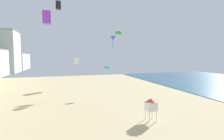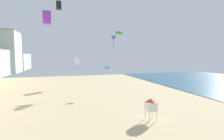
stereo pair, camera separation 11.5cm
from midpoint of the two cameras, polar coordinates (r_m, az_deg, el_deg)
boardwalk_hotel_distant at (r=88.52m, az=-34.41°, el=5.28°), size 13.21×13.08×19.06m
boardwalk_hotel_furthest at (r=106.74m, az=-31.29°, el=2.57°), size 13.31×21.31×9.40m
lifeguard_stand at (r=19.28m, az=13.38°, el=-11.81°), size 1.10×1.10×2.55m
kite_white_box at (r=41.06m, az=-12.49°, el=3.10°), size 0.99×0.99×1.55m
kite_black_box at (r=36.05m, az=-18.48°, el=20.82°), size 0.97×0.97×1.52m
kite_purple_box at (r=25.91m, az=-22.07°, el=16.75°), size 1.12×1.12×1.75m
kite_cyan_parafoil at (r=31.93m, az=-1.98°, el=0.82°), size 1.36×0.38×0.53m
kite_blue_delta at (r=39.31m, az=0.27°, el=11.11°), size 1.24×1.24×2.83m
kite_green_parafoil at (r=42.89m, az=2.24°, el=12.98°), size 2.14×0.59×0.83m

